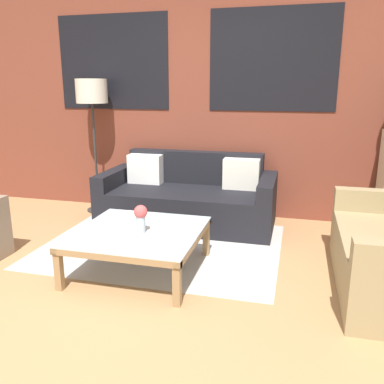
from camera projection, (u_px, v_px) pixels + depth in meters
name	position (u px, v px, depth m)	size (l,w,h in m)	color
ground_plane	(102.00, 307.00, 2.88)	(16.00, 16.00, 0.00)	#AD7F51
wall_back_brick	(190.00, 96.00, 4.81)	(8.40, 0.09, 2.80)	brown
rug	(162.00, 245.00, 4.00)	(2.27, 1.75, 0.00)	#BCB7B2
couch_dark	(189.00, 199.00, 4.61)	(1.92, 0.88, 0.78)	black
coffee_table	(139.00, 236.00, 3.38)	(1.01, 1.01, 0.36)	silver
floor_lamp	(92.00, 98.00, 4.79)	(0.37, 0.37, 1.61)	#2D2D2D
flower_vase	(141.00, 216.00, 3.29)	(0.11, 0.11, 0.23)	#ADBCC6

